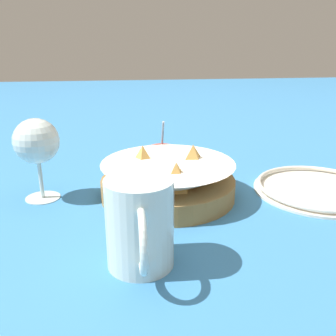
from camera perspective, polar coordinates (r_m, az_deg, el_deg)
The scene contains 6 objects.
ground_plane at distance 0.68m, azimuth 3.25°, elevation -4.66°, with size 4.00×4.00×0.00m, color teal.
food_basket at distance 0.68m, azimuth 0.09°, elevation -2.01°, with size 0.24×0.24×0.09m.
sauce_cup at distance 0.87m, azimuth -0.94°, elevation 2.26°, with size 0.07×0.06×0.10m.
wine_glass at distance 0.69m, azimuth -19.40°, elevation 3.53°, with size 0.08×0.08×0.15m.
beer_mug at distance 0.47m, azimuth -4.29°, elevation -8.95°, with size 0.13×0.09×0.12m.
side_plate at distance 0.77m, azimuth 21.68°, elevation -2.75°, with size 0.24×0.24×0.01m.
Camera 1 is at (0.61, -0.12, 0.28)m, focal length 40.00 mm.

